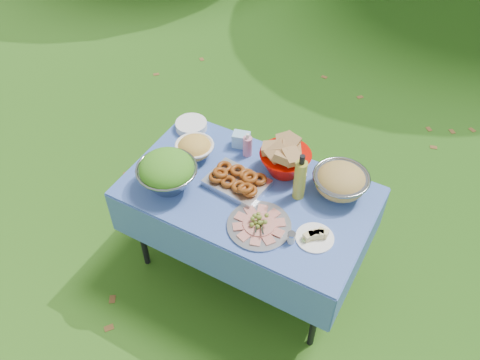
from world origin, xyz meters
name	(u,v)px	position (x,y,z in m)	size (l,w,h in m)	color
ground	(247,264)	(0.00, 0.00, 0.00)	(80.00, 80.00, 0.00)	#0F3A0A
picnic_table	(247,231)	(0.00, 0.00, 0.38)	(1.46, 0.86, 0.76)	#79ABE8
salad_bowl	(167,172)	(-0.43, -0.19, 0.88)	(0.36, 0.36, 0.23)	gray
pasta_bowl_white	(195,148)	(-0.44, 0.10, 0.83)	(0.24, 0.24, 0.13)	white
plate_stack	(191,125)	(-0.60, 0.32, 0.79)	(0.21, 0.21, 0.05)	white
wipes_box	(241,140)	(-0.23, 0.33, 0.81)	(0.11, 0.08, 0.10)	#9CD4F6
sanitizer_bottle	(248,144)	(-0.15, 0.27, 0.84)	(0.06, 0.06, 0.17)	pink
bread_bowl	(285,158)	(0.11, 0.26, 0.87)	(0.32, 0.32, 0.21)	#C70900
pasta_bowl_steel	(341,181)	(0.47, 0.26, 0.85)	(0.33, 0.33, 0.17)	gray
fried_tray	(237,180)	(-0.08, 0.01, 0.80)	(0.35, 0.25, 0.08)	silver
charcuterie_platter	(259,222)	(0.18, -0.21, 0.80)	(0.36, 0.36, 0.08)	#A9ACB1
oil_bottle	(300,177)	(0.27, 0.11, 0.92)	(0.07, 0.07, 0.32)	#ACA835
cheese_plate	(315,235)	(0.49, -0.14, 0.79)	(0.21, 0.21, 0.06)	white
shaker	(291,238)	(0.38, -0.22, 0.80)	(0.04, 0.04, 0.07)	silver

